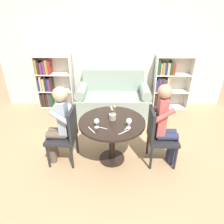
% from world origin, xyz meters
% --- Properties ---
extents(ground_plane, '(16.00, 16.00, 0.00)m').
position_xyz_m(ground_plane, '(0.00, 0.00, 0.00)').
color(ground_plane, tan).
extents(back_wall, '(5.20, 0.05, 2.70)m').
position_xyz_m(back_wall, '(0.00, 2.09, 1.35)').
color(back_wall, beige).
rests_on(back_wall, ground_plane).
extents(round_table, '(0.96, 0.96, 0.71)m').
position_xyz_m(round_table, '(0.00, 0.00, 0.57)').
color(round_table, black).
rests_on(round_table, ground_plane).
extents(couch, '(1.62, 0.80, 0.92)m').
position_xyz_m(couch, '(0.00, 1.66, 0.31)').
color(couch, gray).
rests_on(couch, ground_plane).
extents(bookshelf_left, '(0.82, 0.28, 1.23)m').
position_xyz_m(bookshelf_left, '(-1.46, 1.93, 0.60)').
color(bookshelf_left, silver).
rests_on(bookshelf_left, ground_plane).
extents(bookshelf_right, '(0.82, 0.28, 1.23)m').
position_xyz_m(bookshelf_right, '(1.25, 1.93, 0.59)').
color(bookshelf_right, silver).
rests_on(bookshelf_right, ground_plane).
extents(chair_left, '(0.44, 0.44, 0.90)m').
position_xyz_m(chair_left, '(-0.68, -0.03, 0.49)').
color(chair_left, '#232326').
rests_on(chair_left, ground_plane).
extents(chair_right, '(0.42, 0.42, 0.90)m').
position_xyz_m(chair_right, '(0.68, -0.03, 0.49)').
color(chair_right, '#232326').
rests_on(chair_right, ground_plane).
extents(person_left, '(0.43, 0.35, 1.23)m').
position_xyz_m(person_left, '(-0.77, -0.02, 0.66)').
color(person_left, brown).
rests_on(person_left, ground_plane).
extents(person_right, '(0.42, 0.34, 1.27)m').
position_xyz_m(person_right, '(0.77, -0.03, 0.67)').
color(person_right, '#282D47').
rests_on(person_right, ground_plane).
extents(wine_glass_left, '(0.07, 0.07, 0.13)m').
position_xyz_m(wine_glass_left, '(-0.20, -0.17, 0.80)').
color(wine_glass_left, white).
rests_on(wine_glass_left, round_table).
extents(wine_glass_right, '(0.08, 0.08, 0.15)m').
position_xyz_m(wine_glass_right, '(0.23, -0.18, 0.81)').
color(wine_glass_right, white).
rests_on(wine_glass_right, round_table).
extents(flower_vase, '(0.11, 0.11, 0.23)m').
position_xyz_m(flower_vase, '(0.01, 0.05, 0.77)').
color(flower_vase, '#9E9384').
rests_on(flower_vase, round_table).
extents(knife_left_setting, '(0.09, 0.18, 0.00)m').
position_xyz_m(knife_left_setting, '(0.21, -0.16, 0.71)').
color(knife_left_setting, silver).
rests_on(knife_left_setting, round_table).
extents(fork_left_setting, '(0.12, 0.16, 0.00)m').
position_xyz_m(fork_left_setting, '(-0.27, -0.24, 0.71)').
color(fork_left_setting, silver).
rests_on(fork_left_setting, round_table).
extents(knife_right_setting, '(0.18, 0.08, 0.00)m').
position_xyz_m(knife_right_setting, '(-0.15, -0.18, 0.71)').
color(knife_right_setting, silver).
rests_on(knife_right_setting, round_table).
extents(fork_right_setting, '(0.16, 0.13, 0.00)m').
position_xyz_m(fork_right_setting, '(0.16, -0.29, 0.71)').
color(fork_right_setting, silver).
rests_on(fork_right_setting, round_table).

